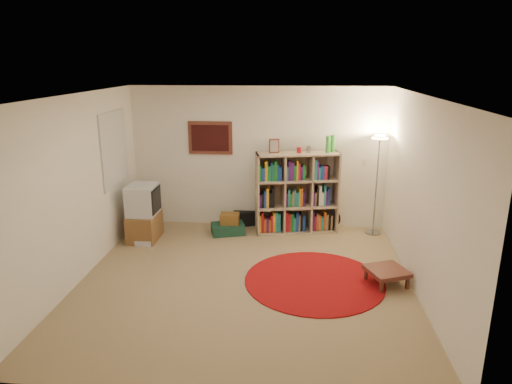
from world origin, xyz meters
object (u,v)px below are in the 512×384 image
bookshelf (296,194)px  tv_stand (144,213)px  suitcase (228,229)px  side_table (387,272)px  floor_lamp (379,152)px  floor_fan (330,220)px

bookshelf → tv_stand: 2.59m
suitcase → side_table: (2.40, -1.68, 0.10)m
suitcase → floor_lamp: bearing=-11.4°
bookshelf → floor_lamp: size_ratio=0.97×
bookshelf → suitcase: (-1.16, -0.23, -0.59)m
floor_lamp → floor_fan: bearing=173.8°
suitcase → side_table: size_ratio=1.00×
floor_fan → floor_lamp: bearing=-3.1°
bookshelf → suitcase: bookshelf is taller
bookshelf → tv_stand: bearing=-178.0°
floor_lamp → floor_fan: 1.45m
bookshelf → tv_stand: size_ratio=1.79×
bookshelf → suitcase: 1.33m
floor_fan → side_table: (0.61, -1.99, -0.01)m
floor_lamp → suitcase: 2.88m
floor_fan → tv_stand: size_ratio=0.43×
bookshelf → side_table: bearing=-68.2°
floor_lamp → side_table: (-0.13, -1.91, -1.26)m
bookshelf → suitcase: size_ratio=2.67×
floor_fan → side_table: bearing=-69.9°
suitcase → side_table: bearing=-51.6°
side_table → bookshelf: bearing=123.1°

